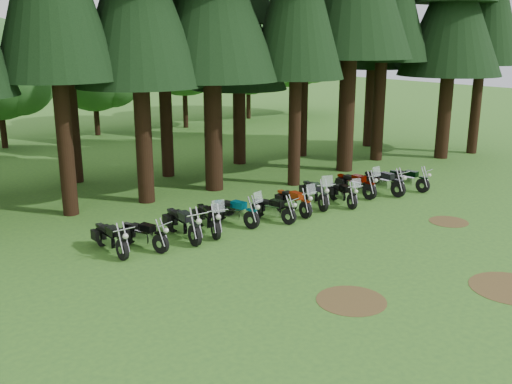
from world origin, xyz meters
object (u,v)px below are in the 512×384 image
at_px(motorcycle_3, 208,219).
at_px(motorcycle_7, 315,194).
at_px(motorcycle_11, 408,180).
at_px(motorcycle_0, 111,239).
at_px(motorcycle_6, 293,202).
at_px(motorcycle_1, 144,236).
at_px(motorcycle_4, 235,212).
at_px(motorcycle_9, 356,185).
at_px(motorcycle_10, 383,182).
at_px(motorcycle_8, 343,194).
at_px(motorcycle_2, 183,224).
at_px(motorcycle_5, 273,210).

height_order(motorcycle_3, motorcycle_7, motorcycle_7).
bearing_deg(motorcycle_11, motorcycle_0, 170.40).
height_order(motorcycle_3, motorcycle_6, motorcycle_3).
height_order(motorcycle_1, motorcycle_4, motorcycle_4).
relative_size(motorcycle_9, motorcycle_10, 1.00).
height_order(motorcycle_0, motorcycle_7, motorcycle_7).
height_order(motorcycle_6, motorcycle_9, motorcycle_9).
relative_size(motorcycle_3, motorcycle_9, 0.99).
distance_m(motorcycle_0, motorcycle_7, 8.56).
relative_size(motorcycle_10, motorcycle_11, 1.09).
bearing_deg(motorcycle_6, motorcycle_1, -176.99).
distance_m(motorcycle_0, motorcycle_10, 12.18).
relative_size(motorcycle_0, motorcycle_8, 1.06).
bearing_deg(motorcycle_8, motorcycle_2, -168.26).
distance_m(motorcycle_0, motorcycle_2, 2.45).
distance_m(motorcycle_3, motorcycle_8, 6.13).
bearing_deg(motorcycle_0, motorcycle_5, -6.71).
bearing_deg(motorcycle_2, motorcycle_10, 2.13).
xyz_separation_m(motorcycle_4, motorcycle_6, (2.53, -0.19, -0.01)).
xyz_separation_m(motorcycle_2, motorcycle_11, (11.12, -0.21, -0.05)).
height_order(motorcycle_5, motorcycle_9, motorcycle_9).
distance_m(motorcycle_7, motorcycle_11, 5.02).
distance_m(motorcycle_0, motorcycle_4, 4.68).
relative_size(motorcycle_5, motorcycle_6, 0.90).
height_order(motorcycle_4, motorcycle_11, motorcycle_4).
bearing_deg(motorcycle_2, motorcycle_11, 1.09).
bearing_deg(motorcycle_2, motorcycle_0, 178.23).
bearing_deg(motorcycle_11, motorcycle_8, 172.37).
distance_m(motorcycle_1, motorcycle_5, 5.06).
bearing_deg(motorcycle_3, motorcycle_0, -169.21).
distance_m(motorcycle_0, motorcycle_3, 3.45).
bearing_deg(motorcycle_5, motorcycle_8, -15.92).
bearing_deg(motorcycle_10, motorcycle_8, -177.47).
bearing_deg(motorcycle_1, motorcycle_5, -21.16).
bearing_deg(motorcycle_11, motorcycle_2, 170.92).
bearing_deg(motorcycle_2, motorcycle_3, 4.25).
height_order(motorcycle_2, motorcycle_10, motorcycle_2).
bearing_deg(motorcycle_9, motorcycle_0, 178.43).
bearing_deg(motorcycle_9, motorcycle_8, -157.77).
bearing_deg(motorcycle_2, motorcycle_8, 0.28).
bearing_deg(motorcycle_6, motorcycle_7, 14.19).
relative_size(motorcycle_8, motorcycle_10, 0.89).
distance_m(motorcycle_1, motorcycle_10, 11.21).
bearing_deg(motorcycle_3, motorcycle_5, 6.87).
bearing_deg(motorcycle_0, motorcycle_1, -17.28).
distance_m(motorcycle_1, motorcycle_8, 8.59).
distance_m(motorcycle_2, motorcycle_7, 6.13).
distance_m(motorcycle_4, motorcycle_11, 8.89).
height_order(motorcycle_0, motorcycle_4, motorcycle_4).
height_order(motorcycle_0, motorcycle_5, motorcycle_0).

